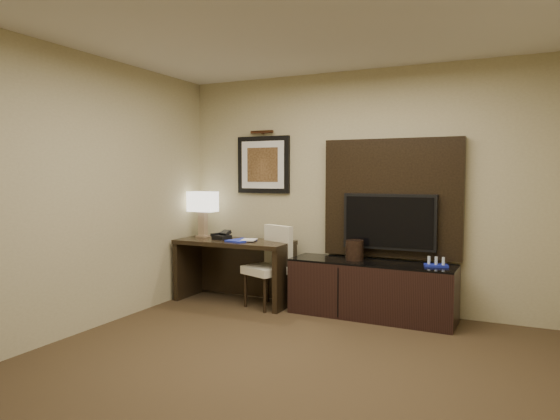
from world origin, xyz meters
The scene contains 16 objects.
floor centered at (0.00, 0.00, -0.01)m, with size 4.50×5.00×0.01m, color #372819.
wall_back centered at (0.00, 2.50, 1.35)m, with size 4.50×0.01×2.70m, color tan.
wall_left centered at (-2.25, 0.00, 1.35)m, with size 0.01×5.00×2.70m, color tan.
desk centered at (-1.50, 2.10, 0.37)m, with size 1.39×0.60×0.75m, color black.
credenza centered at (0.16, 2.15, 0.30)m, with size 1.75×0.49×0.60m, color black.
tv_wall_panel centered at (0.30, 2.44, 1.27)m, with size 1.50×0.12×1.30m, color black.
tv centered at (0.30, 2.34, 1.02)m, with size 1.00×0.08×0.60m, color black.
artwork centered at (-1.30, 2.48, 1.65)m, with size 0.70×0.04×0.70m, color black.
picture_light centered at (-1.30, 2.44, 2.05)m, with size 0.04×0.04×0.30m, color #402414.
desk_chair centered at (-1.05, 2.05, 0.45)m, with size 0.43×0.49×0.89m, color beige, non-canonical shape.
table_lamp centered at (-2.02, 2.21, 1.04)m, with size 0.36×0.20×0.58m, color #997E5F, non-canonical shape.
desk_phone centered at (-1.68, 2.12, 0.79)m, with size 0.19×0.17×0.09m, color black, non-canonical shape.
blue_folder centered at (-1.38, 2.05, 0.76)m, with size 0.23×0.31×0.02m, color #1B2AAF.
book centered at (-1.38, 2.08, 0.86)m, with size 0.17×0.02×0.23m, color tan.
ice_bucket centered at (-0.04, 2.17, 0.71)m, with size 0.20×0.20×0.22m, color black.
minibar_tray centered at (0.82, 2.15, 0.64)m, with size 0.23×0.14×0.08m, color #172195, non-canonical shape.
Camera 1 is at (1.52, -3.02, 1.52)m, focal length 32.00 mm.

